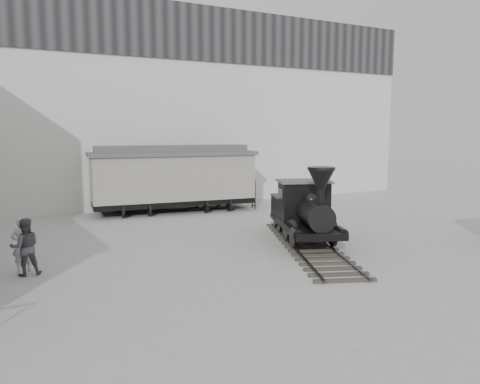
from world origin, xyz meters
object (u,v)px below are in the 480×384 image
boxcar (173,177)px  visitor_b (25,247)px  locomotive (305,215)px  visitor_a (22,245)px

boxcar → visitor_b: (-7.42, -8.30, -0.96)m
locomotive → visitor_a: 9.58m
visitor_a → visitor_b: size_ratio=0.97×
boxcar → visitor_a: size_ratio=5.28×
boxcar → visitor_b: boxcar is taller
locomotive → visitor_b: size_ratio=4.97×
boxcar → visitor_b: 11.17m
visitor_a → visitor_b: (0.07, -0.44, 0.02)m
boxcar → visitor_a: (-7.49, -7.86, -0.99)m
locomotive → visitor_a: (-9.53, 0.94, -0.26)m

